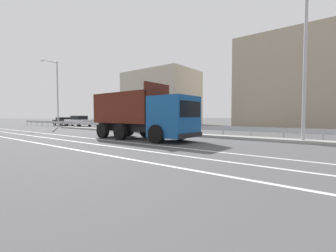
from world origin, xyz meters
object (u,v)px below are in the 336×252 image
at_px(parked_car_1, 79,121).
at_px(parked_car_3, 143,123).
at_px(median_road_sign, 134,120).
at_px(street_lamp_1, 304,58).
at_px(dump_truck, 154,119).
at_px(street_lamp_0, 56,91).
at_px(parked_car_0, 63,121).
at_px(parked_car_2, 110,122).

height_order(parked_car_1, parked_car_3, parked_car_1).
distance_m(median_road_sign, parked_car_1, 15.74).
bearing_deg(parked_car_1, median_road_sign, -104.16).
height_order(median_road_sign, street_lamp_1, street_lamp_1).
bearing_deg(median_road_sign, parked_car_3, 122.55).
bearing_deg(dump_truck, parked_car_1, -109.10).
bearing_deg(parked_car_3, parked_car_1, 92.96).
bearing_deg(parked_car_3, dump_truck, -129.26).
height_order(street_lamp_0, parked_car_3, street_lamp_0).
height_order(street_lamp_0, parked_car_0, street_lamp_0).
bearing_deg(dump_truck, parked_car_3, -132.17).
bearing_deg(parked_car_2, parked_car_1, -83.69).
distance_m(dump_truck, parked_car_1, 22.75).
bearing_deg(parked_car_1, street_lamp_1, -99.13).
bearing_deg(street_lamp_0, parked_car_3, 16.61).
bearing_deg(dump_truck, parked_car_0, -106.16).
bearing_deg(parked_car_1, dump_truck, -111.00).
height_order(parked_car_0, parked_car_2, parked_car_2).
height_order(parked_car_0, parked_car_1, parked_car_1).
bearing_deg(parked_car_2, street_lamp_0, -53.42).
bearing_deg(street_lamp_1, median_road_sign, 178.80).
xyz_separation_m(dump_truck, median_road_sign, (-6.13, 4.07, -0.21)).
bearing_deg(dump_truck, street_lamp_1, 116.17).
xyz_separation_m(median_road_sign, parked_car_2, (-8.43, 3.67, -0.38)).
xyz_separation_m(parked_car_1, parked_car_3, (13.26, 0.07, -0.08)).
distance_m(median_road_sign, parked_car_3, 3.99).
bearing_deg(parked_car_3, parked_car_2, 89.62).
height_order(street_lamp_0, street_lamp_1, street_lamp_0).
relative_size(dump_truck, median_road_sign, 3.47).
height_order(median_road_sign, parked_car_3, median_road_sign).
relative_size(dump_truck, parked_car_0, 1.85).
height_order(dump_truck, parked_car_0, dump_truck).
relative_size(parked_car_0, parked_car_1, 0.84).
distance_m(parked_car_2, parked_car_3, 6.31).
height_order(parked_car_1, parked_car_2, parked_car_1).
relative_size(median_road_sign, parked_car_3, 0.49).
relative_size(street_lamp_1, parked_car_2, 1.69).
relative_size(dump_truck, street_lamp_0, 0.88).
bearing_deg(parked_car_0, street_lamp_0, 60.45).
bearing_deg(parked_car_2, parked_car_3, 89.95).
bearing_deg(median_road_sign, street_lamp_0, -178.65).
height_order(street_lamp_1, parked_car_0, street_lamp_1).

